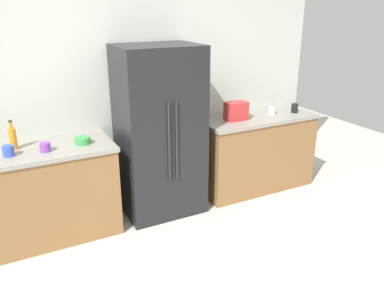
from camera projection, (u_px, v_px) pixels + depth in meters
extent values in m
cube|color=silver|center=(122.00, 71.00, 4.01)|extent=(4.68, 0.10, 2.93)
cube|color=olive|center=(54.00, 193.00, 3.68)|extent=(1.11, 0.62, 0.86)
cube|color=gray|center=(48.00, 149.00, 3.53)|extent=(1.14, 0.65, 0.04)
cube|color=olive|center=(254.00, 153.00, 4.68)|extent=(1.37, 0.62, 0.86)
cube|color=gray|center=(256.00, 117.00, 4.53)|extent=(1.40, 0.65, 0.04)
cube|color=black|center=(160.00, 132.00, 3.99)|extent=(0.82, 0.62, 1.76)
cylinder|color=#262628|center=(169.00, 142.00, 3.70)|extent=(0.02, 0.02, 0.79)
cylinder|color=#262628|center=(177.00, 141.00, 3.74)|extent=(0.02, 0.02, 0.79)
cube|color=red|center=(236.00, 111.00, 4.31)|extent=(0.25, 0.14, 0.21)
cylinder|color=orange|center=(13.00, 139.00, 3.44)|extent=(0.07, 0.07, 0.20)
cylinder|color=orange|center=(11.00, 125.00, 3.40)|extent=(0.03, 0.03, 0.06)
cylinder|color=#333338|center=(10.00, 121.00, 3.38)|extent=(0.03, 0.03, 0.02)
cylinder|color=purple|center=(45.00, 147.00, 3.41)|extent=(0.09, 0.09, 0.08)
cylinder|color=blue|center=(8.00, 151.00, 3.30)|extent=(0.10, 0.10, 0.09)
cylinder|color=black|center=(295.00, 108.00, 4.63)|extent=(0.08, 0.08, 0.11)
cylinder|color=white|center=(272.00, 111.00, 4.57)|extent=(0.08, 0.08, 0.08)
cylinder|color=green|center=(83.00, 140.00, 3.60)|extent=(0.15, 0.15, 0.06)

